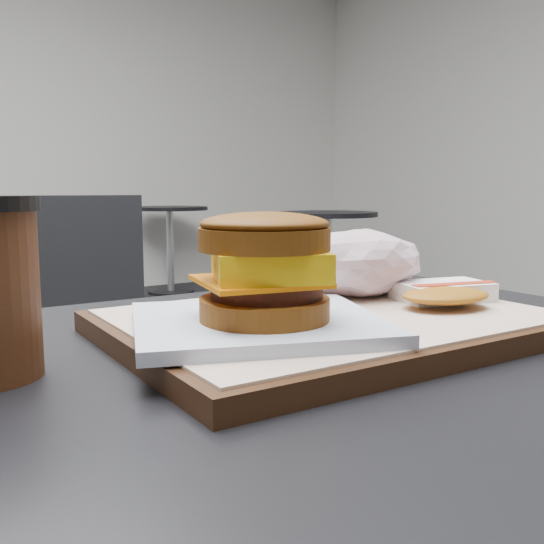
% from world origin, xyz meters
% --- Properties ---
extents(serving_tray, '(0.38, 0.28, 0.02)m').
position_xyz_m(serving_tray, '(0.06, 0.03, 0.78)').
color(serving_tray, black).
rests_on(serving_tray, customer_table).
extents(breakfast_sandwich, '(0.23, 0.22, 0.09)m').
position_xyz_m(breakfast_sandwich, '(-0.03, 0.00, 0.83)').
color(breakfast_sandwich, white).
rests_on(breakfast_sandwich, serving_tray).
extents(hash_brown, '(0.13, 0.11, 0.02)m').
position_xyz_m(hash_brown, '(0.18, 0.01, 0.80)').
color(hash_brown, white).
rests_on(hash_brown, serving_tray).
extents(crumpled_wrapper, '(0.15, 0.12, 0.07)m').
position_xyz_m(crumpled_wrapper, '(0.14, 0.09, 0.82)').
color(crumpled_wrapper, silver).
rests_on(crumpled_wrapper, serving_tray).
extents(neighbor_chair, '(0.62, 0.46, 0.88)m').
position_xyz_m(neighbor_chair, '(0.13, 1.58, 0.51)').
color(neighbor_chair, '#9FA0A4').
rests_on(neighbor_chair, ground).
extents(bg_table_near, '(0.66, 0.66, 0.75)m').
position_xyz_m(bg_table_near, '(2.20, 2.80, 0.56)').
color(bg_table_near, black).
rests_on(bg_table_near, ground).
extents(bg_table_far, '(0.66, 0.66, 0.75)m').
position_xyz_m(bg_table_far, '(1.80, 4.50, 0.56)').
color(bg_table_far, black).
rests_on(bg_table_far, ground).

